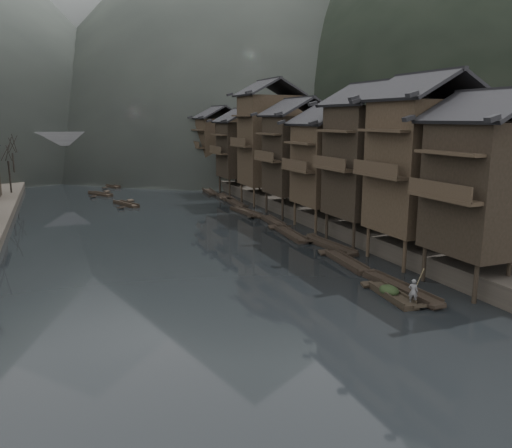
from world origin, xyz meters
TOP-DOWN VIEW (x-y plane):
  - water at (0.00, 0.00)m, footprint 300.00×300.00m
  - right_bank at (35.00, 40.00)m, footprint 40.00×200.00m
  - stilt_houses at (17.28, 19.00)m, footprint 9.00×67.60m
  - moored_sampans at (12.14, 24.17)m, footprint 3.25×68.76m
  - midriver_boats at (-2.26, 45.00)m, footprint 5.68×25.41m
  - stone_bridge at (-0.00, 72.00)m, footprint 40.00×6.00m
  - hero_sampan at (9.94, -7.62)m, footprint 1.63×5.30m
  - cargo_heap at (9.91, -7.38)m, footprint 1.15×1.51m
  - boatman at (10.14, -9.44)m, footprint 0.70×0.67m
  - bamboo_pole at (10.34, -9.44)m, footprint 1.31×2.64m

SIDE VIEW (x-z plane):
  - water at x=0.00m, z-range 0.00..0.00m
  - midriver_boats at x=-2.26m, z-range -0.02..0.43m
  - moored_sampans at x=12.14m, z-range -0.03..0.44m
  - hero_sampan at x=9.94m, z-range -0.02..0.42m
  - cargo_heap at x=9.91m, z-range 0.44..1.13m
  - right_bank at x=35.00m, z-range 0.00..1.80m
  - boatman at x=10.14m, z-range 0.44..2.05m
  - bamboo_pole at x=10.34m, z-range 2.05..5.26m
  - stone_bridge at x=0.00m, z-range 0.61..9.61m
  - stilt_houses at x=17.28m, z-range 0.59..17.48m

